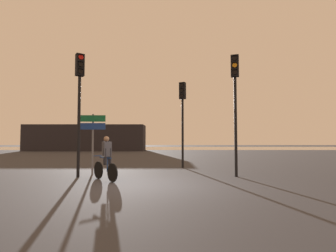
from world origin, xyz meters
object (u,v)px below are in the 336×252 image
object	(u,v)px
distant_building	(85,138)
traffic_light_near_right	(234,92)
cyclist	(105,158)
traffic_light_near_left	(78,92)
traffic_light_center	(181,108)
direction_sign_post	(91,133)

from	to	relation	value
distant_building	traffic_light_near_right	xyz separation A→B (m)	(13.72, -24.54, 1.72)
distant_building	cyclist	bearing A→B (deg)	-71.21
distant_building	cyclist	distance (m)	27.01
traffic_light_near_left	cyclist	distance (m)	3.03
traffic_light_center	traffic_light_near_right	distance (m)	3.91
direction_sign_post	traffic_light_center	bearing A→B (deg)	-147.69
cyclist	traffic_light_center	bearing A→B (deg)	13.29
distant_building	traffic_light_near_left	size ratio (longest dim) A/B	3.13
traffic_light_center	traffic_light_near_left	world-z (taller)	traffic_light_near_left
traffic_light_near_left	direction_sign_post	distance (m)	1.87
traffic_light_near_left	direction_sign_post	bearing A→B (deg)	-145.22
traffic_light_center	direction_sign_post	xyz separation A→B (m)	(-4.04, -2.68, -1.38)
traffic_light_center	direction_sign_post	bearing A→B (deg)	59.25
direction_sign_post	cyclist	xyz separation A→B (m)	(1.00, -1.70, -0.97)
distant_building	traffic_light_near_left	bearing A→B (deg)	-73.36
traffic_light_near_right	cyclist	bearing A→B (deg)	28.53
traffic_light_near_left	distant_building	bearing A→B (deg)	-108.88
cyclist	direction_sign_post	bearing A→B (deg)	78.57
direction_sign_post	traffic_light_near_left	bearing A→B (deg)	69.06
traffic_light_center	direction_sign_post	size ratio (longest dim) A/B	1.76
traffic_light_center	cyclist	world-z (taller)	traffic_light_center
distant_building	traffic_light_near_left	distance (m)	25.86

